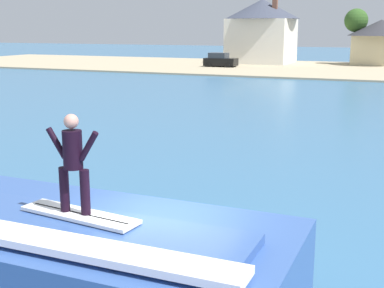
% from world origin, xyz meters
% --- Properties ---
extents(ground_plane, '(260.00, 260.00, 0.00)m').
position_xyz_m(ground_plane, '(0.00, 0.00, 0.00)').
color(ground_plane, '#35658E').
extents(wave_crest, '(7.24, 3.50, 1.73)m').
position_xyz_m(wave_crest, '(-1.01, -1.12, 0.81)').
color(wave_crest, '#345598').
rests_on(wave_crest, ground_plane).
extents(surfboard, '(2.24, 0.77, 0.06)m').
position_xyz_m(surfboard, '(-0.97, -1.27, 1.76)').
color(surfboard, white).
rests_on(surfboard, wave_crest).
extents(surfer, '(1.00, 0.32, 1.67)m').
position_xyz_m(surfer, '(-1.04, -1.27, 2.71)').
color(surfer, black).
rests_on(surfer, surfboard).
extents(shoreline_bank, '(120.00, 25.85, 0.19)m').
position_xyz_m(shoreline_bank, '(0.00, 54.76, 0.09)').
color(shoreline_bank, tan).
rests_on(shoreline_bank, ground_plane).
extents(car_near_shore, '(3.88, 2.24, 1.86)m').
position_xyz_m(car_near_shore, '(-18.03, 52.36, 0.95)').
color(car_near_shore, black).
rests_on(car_near_shore, ground_plane).
extents(house_with_chimney, '(9.92, 9.92, 8.63)m').
position_xyz_m(house_with_chimney, '(-15.41, 61.20, 4.67)').
color(house_with_chimney, silver).
rests_on(house_with_chimney, ground_plane).
extents(house_small_cottage, '(8.19, 8.19, 5.82)m').
position_xyz_m(house_small_cottage, '(-0.50, 62.93, 3.44)').
color(house_small_cottage, beige).
rests_on(house_small_cottage, ground_plane).
extents(tree_tall_bare, '(2.97, 2.97, 7.21)m').
position_xyz_m(tree_tall_bare, '(-3.61, 63.06, 5.67)').
color(tree_tall_bare, brown).
rests_on(tree_tall_bare, ground_plane).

